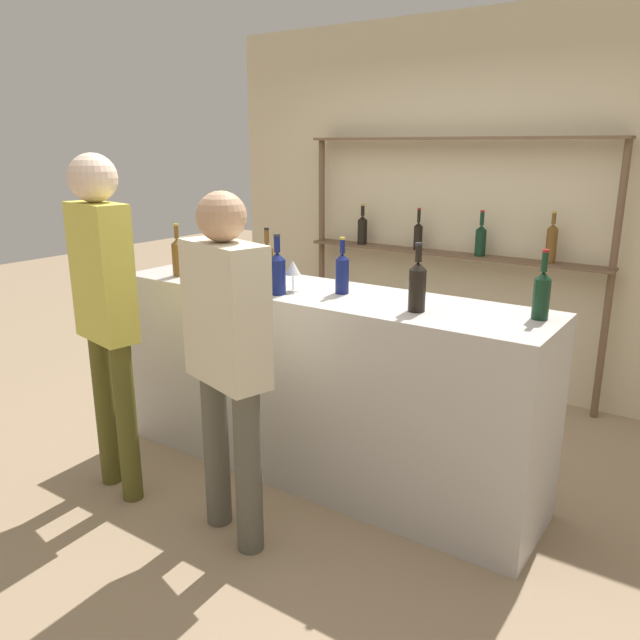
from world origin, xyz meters
The scene contains 13 objects.
ground_plane centered at (0.00, 0.00, 0.00)m, with size 16.00×16.00×0.00m, color #9E8466.
bar_counter centered at (0.00, 0.00, 0.55)m, with size 2.54×0.62×1.09m, color #B7B2AD.
back_wall centered at (0.00, 1.91, 1.40)m, with size 4.14×0.12×2.80m, color beige.
back_shelf centered at (0.00, 1.73, 1.28)m, with size 2.40×0.18×1.92m.
counter_bottle_0 centered at (0.62, -0.09, 1.22)m, with size 0.08×0.08×0.33m.
counter_bottle_1 centered at (1.15, 0.11, 1.21)m, with size 0.08×0.08×0.32m.
counter_bottle_2 centered at (-0.15, -0.18, 1.21)m, with size 0.09×0.09×0.32m.
counter_bottle_3 centered at (0.13, 0.03, 1.21)m, with size 0.07×0.07×0.30m.
counter_bottle_4 centered at (-0.95, -0.15, 1.21)m, with size 0.07×0.07×0.32m.
counter_bottle_5 centered at (-0.34, -0.03, 1.22)m, with size 0.07×0.07×0.33m.
wine_glass centered at (-0.13, -0.08, 1.22)m, with size 0.09×0.09×0.17m.
customer_center centered at (0.01, -0.76, 0.98)m, with size 0.49×0.31×1.68m.
customer_left centered at (-0.79, -0.80, 1.11)m, with size 0.41×0.24×1.83m.
Camera 1 is at (1.89, -2.74, 1.86)m, focal length 35.00 mm.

